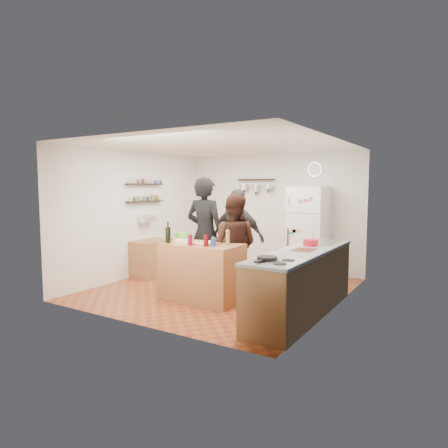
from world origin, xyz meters
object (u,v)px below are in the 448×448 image
Objects in this scene: salt_canister at (213,242)px; person_left at (205,234)px; person_back at (238,238)px; red_bowl at (311,243)px; pepper_mill at (228,239)px; skillet at (267,258)px; wall_clock at (315,169)px; person_center at (233,245)px; prep_island at (202,272)px; salad_bowl at (182,240)px; side_table at (152,258)px; fridge at (308,232)px; wine_bottle at (168,235)px; counter_run at (302,283)px.

salt_canister is 0.92m from person_left.
person_back reaches higher than red_bowl.
pepper_mill is 0.80× the size of skillet.
wall_clock is (0.80, 1.76, 1.27)m from person_back.
skillet is at bearing -92.03° from red_bowl.
salt_canister is at bearing 80.28° from person_center.
prep_island is at bearing 50.22° from person_center.
prep_island is 4.14× the size of salad_bowl.
salad_bowl is at bearing -30.12° from side_table.
wall_clock is at bearing -119.98° from person_left.
fridge is at bearing -90.00° from wall_clock.
fridge reaches higher than side_table.
person_center is 5.61× the size of wall_clock.
wine_bottle is 0.80m from person_left.
prep_island is 2.65m from fridge.
skillet is 3.83m from wall_clock.
red_bowl is at bearing -3.87° from side_table.
skillet is at bearing -96.06° from counter_run.
prep_island is 1.56× the size of side_table.
skillet is at bearing -15.36° from wine_bottle.
wall_clock is (0.41, 2.75, 1.14)m from pepper_mill.
fridge reaches higher than skillet.
prep_island is at bearing -6.79° from salad_bowl.
salt_canister is 0.16× the size of side_table.
prep_island is 0.63× the size of person_left.
person_left is at bearing 51.58° from person_back.
pepper_mill is 0.65× the size of wall_clock.
pepper_mill is 3.01m from wall_clock.
salad_bowl is 2.09m from skillet.
salad_bowl is 0.30m from wine_bottle.
skillet is at bearing -27.11° from prep_island.
fridge reaches higher than person_center.
salad_bowl is at bearing -114.89° from wall_clock.
prep_island is 4.17× the size of wall_clock.
person_center reaches higher than wine_bottle.
wall_clock reaches higher than fridge.
person_center is at bearing 133.58° from skillet.
skillet is at bearing -26.17° from side_table.
red_bowl is at bearing 173.58° from person_center.
wall_clock is (-0.70, 2.16, 1.18)m from red_bowl.
person_left is 8.02× the size of skillet.
wall_clock reaches higher than wine_bottle.
counter_run is 3.51m from side_table.
salt_canister is at bearing -102.12° from fridge.
person_left is (-0.62, 0.68, 0.01)m from salt_canister.
fridge is (0.41, 2.42, -0.11)m from pepper_mill.
salt_canister is 2.65m from fridge.
person_left is at bearing -117.63° from wall_clock.
person_back is at bearing -130.63° from person_left.
person_center is 7.37× the size of red_bowl.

